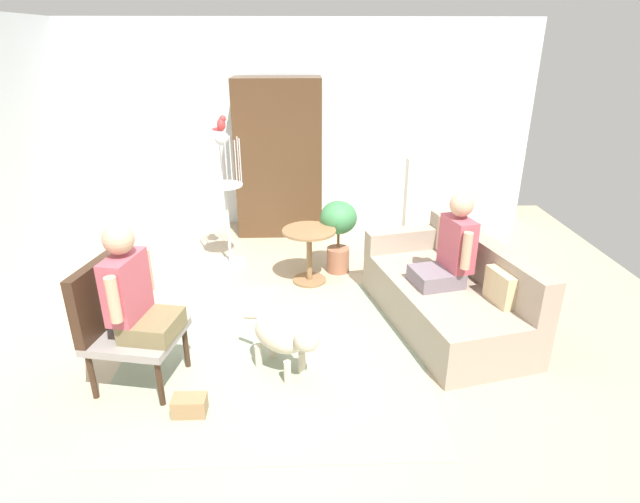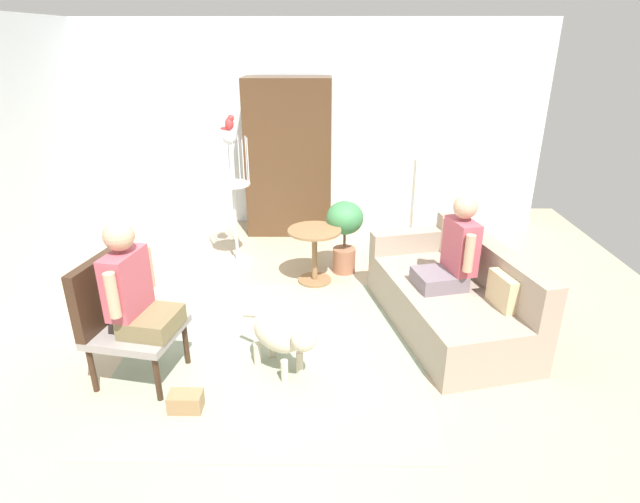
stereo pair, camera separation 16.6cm
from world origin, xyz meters
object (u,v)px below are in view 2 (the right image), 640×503
(person_on_couch, at_px, (454,251))
(column_lamp, at_px, (420,215))
(dog, at_px, (281,336))
(bird_cage_stand, at_px, (234,200))
(armoire_cabinet, at_px, (289,158))
(parrot, at_px, (229,123))
(handbag, at_px, (186,402))
(potted_plant, at_px, (345,228))
(person_on_armchair, at_px, (133,288))
(couch, at_px, (451,297))
(round_end_table, at_px, (315,249))
(armchair, at_px, (118,314))

(person_on_couch, relative_size, column_lamp, 0.66)
(dog, height_order, bird_cage_stand, bird_cage_stand)
(bird_cage_stand, distance_m, armoire_cabinet, 1.27)
(parrot, bearing_deg, handbag, -89.18)
(handbag, bearing_deg, potted_plant, 62.91)
(person_on_armchair, height_order, potted_plant, person_on_armchair)
(couch, relative_size, armoire_cabinet, 0.98)
(round_end_table, relative_size, dog, 0.97)
(person_on_armchair, xyz_separation_m, bird_cage_stand, (0.36, 2.17, -0.00))
(bird_cage_stand, bearing_deg, potted_plant, -9.76)
(bird_cage_stand, distance_m, handbag, 2.64)
(armchair, relative_size, dog, 1.55)
(person_on_armchair, bearing_deg, bird_cage_stand, 80.63)
(column_lamp, bearing_deg, handbag, -129.18)
(armchair, xyz_separation_m, person_on_armchair, (0.16, -0.03, 0.24))
(round_end_table, xyz_separation_m, dog, (-0.22, -1.61, -0.06))
(person_on_couch, relative_size, bird_cage_stand, 0.54)
(dog, bearing_deg, potted_plant, 73.79)
(armchair, bearing_deg, armoire_cabinet, 71.97)
(armoire_cabinet, bearing_deg, handbag, -97.74)
(bird_cage_stand, xyz_separation_m, column_lamp, (2.08, -0.05, -0.16))
(couch, relative_size, column_lamp, 1.57)
(person_on_couch, relative_size, round_end_table, 1.38)
(round_end_table, height_order, dog, round_end_table)
(couch, height_order, potted_plant, potted_plant)
(armchair, height_order, round_end_table, armchair)
(round_end_table, xyz_separation_m, handbag, (-0.87, -2.07, -0.31))
(person_on_armchair, relative_size, dog, 1.37)
(armchair, height_order, handbag, armchair)
(round_end_table, bearing_deg, potted_plant, 38.64)
(handbag, bearing_deg, round_end_table, 67.29)
(round_end_table, bearing_deg, column_lamp, 19.91)
(armchair, xyz_separation_m, round_end_table, (1.43, 1.66, -0.16))
(bird_cage_stand, height_order, column_lamp, bird_cage_stand)
(couch, bearing_deg, bird_cage_stand, 148.30)
(couch, height_order, column_lamp, column_lamp)
(couch, distance_m, dog, 1.66)
(parrot, bearing_deg, person_on_armchair, -99.60)
(column_lamp, bearing_deg, bird_cage_stand, 178.58)
(couch, bearing_deg, column_lamp, 94.28)
(bird_cage_stand, bearing_deg, dog, -71.60)
(parrot, relative_size, potted_plant, 0.21)
(armchair, relative_size, parrot, 5.67)
(handbag, bearing_deg, person_on_couch, 29.07)
(person_on_armchair, height_order, bird_cage_stand, bird_cage_stand)
(armchair, bearing_deg, round_end_table, 49.33)
(parrot, xyz_separation_m, armoire_cabinet, (0.54, 1.13, -0.61))
(person_on_armchair, height_order, parrot, parrot)
(round_end_table, height_order, parrot, parrot)
(column_lamp, distance_m, handbag, 3.26)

